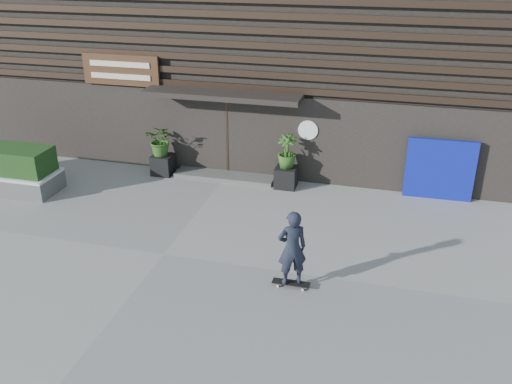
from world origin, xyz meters
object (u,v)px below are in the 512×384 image
(blue_tarp, at_px, (440,170))
(skateboarder, at_px, (292,248))
(planter_pot_left, at_px, (163,164))
(raised_bed, at_px, (0,180))
(planter_pot_right, at_px, (286,177))

(blue_tarp, xyz_separation_m, skateboarder, (-3.00, -5.21, 0.05))
(planter_pot_left, height_order, skateboarder, skateboarder)
(raised_bed, xyz_separation_m, skateboarder, (9.03, -2.75, 0.65))
(skateboarder, bearing_deg, blue_tarp, 60.05)
(planter_pot_left, bearing_deg, raised_bed, -152.07)
(planter_pot_right, xyz_separation_m, raised_bed, (-7.88, -2.16, -0.05))
(planter_pot_right, bearing_deg, blue_tarp, 4.13)
(planter_pot_left, relative_size, blue_tarp, 0.33)
(blue_tarp, bearing_deg, planter_pot_left, -178.72)
(planter_pot_left, height_order, planter_pot_right, same)
(planter_pot_left, relative_size, skateboarder, 0.35)
(blue_tarp, distance_m, skateboarder, 6.02)
(raised_bed, distance_m, blue_tarp, 12.30)
(raised_bed, bearing_deg, planter_pot_left, 27.93)
(planter_pot_right, height_order, blue_tarp, blue_tarp)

